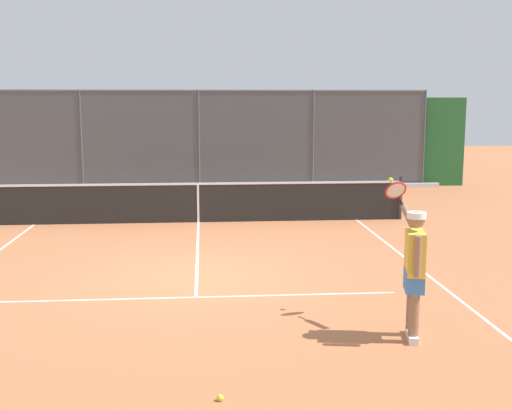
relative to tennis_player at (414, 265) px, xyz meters
name	(u,v)px	position (x,y,z in m)	size (l,w,h in m)	color
ground_plane	(197,276)	(2.67, -3.12, -0.92)	(60.00, 60.00, 0.00)	#B76B42
court_line_markings	(196,301)	(2.67, -1.70, -0.92)	(7.81, 11.06, 0.01)	white
fence_backdrop	(199,143)	(2.67, -14.50, 0.57)	(18.12, 1.37, 3.25)	#474C51
tennis_net	(198,202)	(2.67, -7.96, -0.43)	(10.03, 0.09, 1.07)	#2D2D2D
tennis_player	(414,265)	(0.00, 0.00, 0.00)	(0.31, 1.37, 1.88)	silver
tennis_ball_near_baseline	(220,398)	(2.40, 1.52, -0.89)	(0.07, 0.07, 0.07)	#CCDB33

